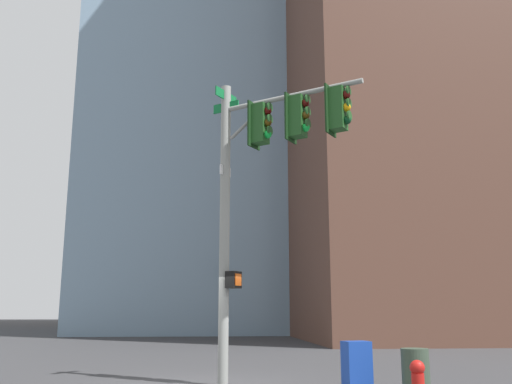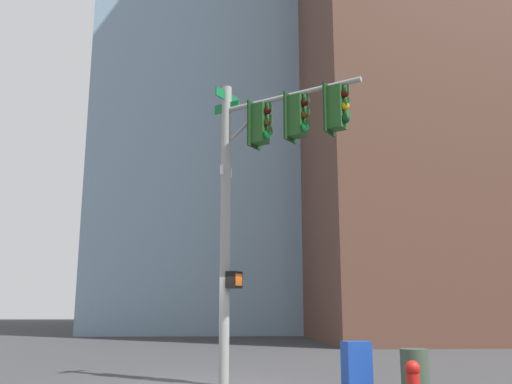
% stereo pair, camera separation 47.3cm
% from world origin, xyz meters
% --- Properties ---
extents(ground_plane, '(200.00, 200.00, 0.00)m').
position_xyz_m(ground_plane, '(0.00, 0.00, 0.00)').
color(ground_plane, '#38383A').
extents(signal_pole_assembly, '(2.60, 3.34, 7.39)m').
position_xyz_m(signal_pole_assembly, '(-0.92, -1.26, 5.06)').
color(signal_pole_assembly, gray).
rests_on(signal_pole_assembly, ground_plane).
extents(fire_hydrant, '(0.34, 0.26, 0.87)m').
position_xyz_m(fire_hydrant, '(-4.06, -3.64, 0.47)').
color(fire_hydrant, red).
rests_on(fire_hydrant, ground_plane).
extents(litter_bin, '(0.56, 0.56, 0.95)m').
position_xyz_m(litter_bin, '(-2.37, -4.24, 0.47)').
color(litter_bin, '#384738').
rests_on(litter_bin, ground_plane).
extents(newspaper_box, '(0.54, 0.63, 1.05)m').
position_xyz_m(newspaper_box, '(-1.43, -3.27, 0.53)').
color(newspaper_box, '#193FA5').
rests_on(newspaper_box, ground_plane).
extents(building_brick_nearside, '(24.45, 19.72, 46.75)m').
position_xyz_m(building_brick_nearside, '(23.78, -15.54, 23.37)').
color(building_brick_nearside, brown).
rests_on(building_brick_nearside, ground_plane).
extents(building_brick_midblock, '(23.28, 18.22, 32.11)m').
position_xyz_m(building_brick_midblock, '(32.40, -17.60, 16.06)').
color(building_brick_midblock, brown).
rests_on(building_brick_midblock, ground_plane).
extents(building_brick_farside, '(17.00, 16.39, 34.37)m').
position_xyz_m(building_brick_farside, '(63.35, 3.39, 17.19)').
color(building_brick_farside, '#845B47').
rests_on(building_brick_farside, ground_plane).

